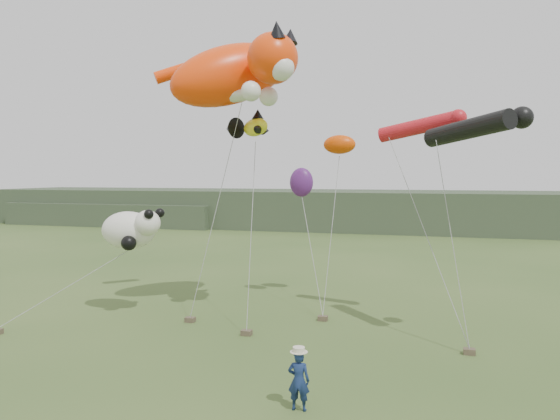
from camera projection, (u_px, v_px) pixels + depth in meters
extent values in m
plane|color=#385123|center=(226.00, 389.00, 14.75)|extent=(120.00, 120.00, 0.00)
cube|color=#2D3D28|center=(384.00, 210.00, 57.76)|extent=(90.00, 12.00, 4.00)
cube|color=#2D3D28|center=(119.00, 213.00, 63.23)|extent=(25.00, 8.00, 2.50)
imported|color=navy|center=(299.00, 380.00, 13.39)|extent=(0.56, 0.39, 1.49)
cube|color=brown|center=(190.00, 320.00, 21.43)|extent=(0.37, 0.29, 0.19)
cube|color=brown|center=(247.00, 333.00, 19.67)|extent=(0.37, 0.29, 0.19)
cube|color=brown|center=(469.00, 351.00, 17.59)|extent=(0.37, 0.29, 0.19)
cube|color=brown|center=(323.00, 318.00, 21.63)|extent=(0.37, 0.29, 0.19)
ellipsoid|color=#FF3C07|center=(230.00, 75.00, 21.84)|extent=(5.69, 5.44, 3.75)
sphere|color=#FF3C07|center=(273.00, 58.00, 20.22)|extent=(1.91, 1.91, 1.91)
cone|color=black|center=(277.00, 29.00, 19.56)|extent=(0.59, 0.72, 0.72)
cone|color=black|center=(290.00, 36.00, 20.52)|extent=(0.59, 0.69, 0.68)
sphere|color=white|center=(281.00, 68.00, 19.82)|extent=(0.95, 0.95, 0.95)
ellipsoid|color=white|center=(232.00, 95.00, 21.53)|extent=(1.87, 0.93, 0.58)
sphere|color=white|center=(251.00, 91.00, 19.87)|extent=(0.74, 0.74, 0.74)
sphere|color=white|center=(269.00, 97.00, 21.23)|extent=(0.74, 0.74, 0.74)
cylinder|color=#FF3C07|center=(177.00, 72.00, 23.39)|extent=(1.97, 1.45, 1.15)
ellipsoid|color=yellow|center=(256.00, 127.00, 22.34)|extent=(1.52, 1.24, 0.84)
cone|color=black|center=(231.00, 129.00, 22.95)|extent=(1.04, 1.11, 0.88)
cone|color=black|center=(258.00, 114.00, 22.28)|extent=(0.49, 0.49, 0.39)
cone|color=black|center=(259.00, 129.00, 21.80)|extent=(0.52, 0.55, 0.39)
cone|color=black|center=(266.00, 130.00, 22.74)|extent=(0.52, 0.55, 0.39)
cylinder|color=black|center=(467.00, 129.00, 18.17)|extent=(2.89, 3.12, 1.04)
sphere|color=black|center=(522.00, 118.00, 17.16)|extent=(0.71, 0.71, 0.71)
cylinder|color=red|center=(419.00, 127.00, 20.73)|extent=(3.19, 1.52, 1.10)
sphere|color=red|center=(458.00, 118.00, 19.85)|extent=(0.62, 0.62, 0.62)
ellipsoid|color=white|center=(128.00, 230.00, 22.46)|extent=(2.34, 1.56, 1.56)
sphere|color=white|center=(147.00, 223.00, 21.90)|extent=(1.04, 1.04, 1.04)
sphere|color=black|center=(149.00, 214.00, 21.47)|extent=(0.38, 0.38, 0.38)
sphere|color=black|center=(160.00, 213.00, 22.15)|extent=(0.38, 0.38, 0.38)
sphere|color=black|center=(129.00, 243.00, 21.70)|extent=(0.61, 0.61, 0.61)
sphere|color=black|center=(117.00, 237.00, 22.92)|extent=(0.61, 0.61, 0.61)
ellipsoid|color=#DE4404|center=(339.00, 145.00, 24.24)|extent=(1.44, 0.84, 0.84)
ellipsoid|color=#531E6A|center=(301.00, 182.00, 24.81)|extent=(1.09, 0.72, 1.33)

